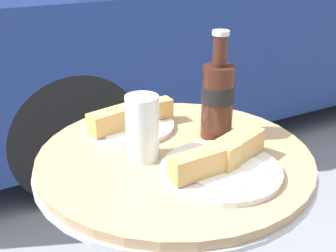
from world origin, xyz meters
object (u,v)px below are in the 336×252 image
(drinking_glass, at_px, (142,131))
(parked_car, at_px, (213,9))
(bistro_table, at_px, (174,221))
(cola_bottle_left, at_px, (218,97))
(lunch_plate_near, at_px, (222,163))
(lunch_plate_far, at_px, (129,121))

(drinking_glass, relative_size, parked_car, 0.03)
(parked_car, bearing_deg, drinking_glass, -127.87)
(bistro_table, height_order, cola_bottle_left, cola_bottle_left)
(bistro_table, relative_size, cola_bottle_left, 3.04)
(drinking_glass, xyz_separation_m, parked_car, (1.44, 1.86, -0.12))
(drinking_glass, bearing_deg, lunch_plate_near, -49.28)
(lunch_plate_near, xyz_separation_m, lunch_plate_far, (-0.08, 0.27, 0.00))
(drinking_glass, bearing_deg, bistro_table, -9.00)
(drinking_glass, height_order, lunch_plate_near, drinking_glass)
(lunch_plate_near, bearing_deg, drinking_glass, 130.72)
(lunch_plate_near, xyz_separation_m, parked_car, (1.34, 1.98, -0.08))
(cola_bottle_left, height_order, parked_car, parked_car)
(cola_bottle_left, bearing_deg, bistro_table, -168.52)
(bistro_table, xyz_separation_m, cola_bottle_left, (0.12, 0.03, 0.28))
(bistro_table, xyz_separation_m, lunch_plate_near, (0.04, -0.12, 0.20))
(cola_bottle_left, height_order, lunch_plate_far, cola_bottle_left)
(lunch_plate_far, relative_size, parked_car, 0.05)
(lunch_plate_near, distance_m, lunch_plate_far, 0.28)
(drinking_glass, distance_m, lunch_plate_far, 0.15)
(drinking_glass, height_order, parked_car, parked_car)
(bistro_table, relative_size, lunch_plate_near, 3.09)
(cola_bottle_left, xyz_separation_m, lunch_plate_far, (-0.16, 0.13, -0.08))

